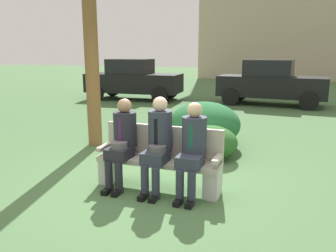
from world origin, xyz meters
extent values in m
plane|color=#466A3E|center=(0.00, 0.00, 0.00)|extent=(80.00, 80.00, 0.00)
cube|color=#B7AD9E|center=(0.16, -0.01, 0.42)|extent=(1.80, 0.44, 0.07)
cube|color=#B7AD9E|center=(0.16, 0.18, 0.68)|extent=(1.80, 0.06, 0.45)
cube|color=#B7AD9E|center=(-0.70, -0.01, 0.55)|extent=(0.08, 0.44, 0.06)
cube|color=#B7AD9E|center=(1.02, -0.01, 0.55)|extent=(0.08, 0.44, 0.06)
cube|color=silver|center=(-0.64, -0.01, 0.19)|extent=(0.20, 0.37, 0.38)
cube|color=silver|center=(0.96, -0.01, 0.19)|extent=(0.20, 0.37, 0.38)
cube|color=#23232D|center=(-0.37, -0.18, 0.53)|extent=(0.32, 0.38, 0.16)
cylinder|color=#23232D|center=(-0.45, -0.37, 0.23)|extent=(0.11, 0.11, 0.45)
cylinder|color=#23232D|center=(-0.29, -0.37, 0.23)|extent=(0.11, 0.11, 0.45)
cube|color=black|center=(-0.45, -0.43, 0.04)|extent=(0.09, 0.22, 0.07)
cube|color=black|center=(-0.29, -0.43, 0.04)|extent=(0.09, 0.22, 0.07)
cylinder|color=#23232D|center=(-0.37, 0.01, 0.84)|extent=(0.34, 0.34, 0.51)
cube|color=#4C1951|center=(-0.37, -0.16, 0.86)|extent=(0.05, 0.01, 0.33)
sphere|color=#9E7556|center=(-0.37, 0.01, 1.19)|extent=(0.21, 0.21, 0.21)
cylinder|color=#595959|center=(-0.37, -0.20, 0.66)|extent=(0.24, 0.24, 0.09)
cube|color=#2D3342|center=(0.18, -0.18, 0.53)|extent=(0.32, 0.38, 0.16)
cylinder|color=#2D3342|center=(0.10, -0.37, 0.23)|extent=(0.11, 0.11, 0.45)
cylinder|color=#2D3342|center=(0.26, -0.37, 0.23)|extent=(0.11, 0.11, 0.45)
cube|color=black|center=(0.10, -0.43, 0.04)|extent=(0.09, 0.22, 0.07)
cube|color=black|center=(0.26, -0.43, 0.04)|extent=(0.09, 0.22, 0.07)
cylinder|color=#2D3342|center=(0.18, 0.01, 0.86)|extent=(0.34, 0.34, 0.57)
cube|color=black|center=(0.18, -0.16, 0.88)|extent=(0.05, 0.01, 0.36)
sphere|color=beige|center=(0.18, 0.01, 1.24)|extent=(0.21, 0.21, 0.21)
cylinder|color=#4B4B4B|center=(0.22, -0.20, 0.66)|extent=(0.24, 0.24, 0.09)
cube|color=#2D3342|center=(0.68, -0.18, 0.53)|extent=(0.32, 0.38, 0.16)
cylinder|color=#2D3342|center=(0.60, -0.37, 0.23)|extent=(0.11, 0.11, 0.45)
cylinder|color=#2D3342|center=(0.76, -0.37, 0.23)|extent=(0.11, 0.11, 0.45)
cube|color=black|center=(0.60, -0.43, 0.04)|extent=(0.09, 0.22, 0.07)
cube|color=black|center=(0.76, -0.43, 0.04)|extent=(0.09, 0.22, 0.07)
cylinder|color=#2D3342|center=(0.68, 0.01, 0.84)|extent=(0.34, 0.34, 0.51)
cube|color=#144C3D|center=(0.68, -0.16, 0.86)|extent=(0.05, 0.01, 0.33)
sphere|color=tan|center=(0.68, 0.01, 1.19)|extent=(0.21, 0.21, 0.21)
cylinder|color=brown|center=(-2.01, 1.77, 2.44)|extent=(0.29, 0.29, 4.88)
ellipsoid|color=#236434|center=(0.21, 2.48, 0.47)|extent=(1.51, 1.38, 0.94)
ellipsoid|color=#285A24|center=(0.55, 1.65, 0.31)|extent=(1.00, 0.91, 0.62)
cube|color=black|center=(-4.34, 8.54, 0.70)|extent=(3.99, 1.82, 0.76)
cube|color=black|center=(-4.49, 8.53, 1.38)|extent=(1.79, 1.47, 0.60)
cylinder|color=black|center=(-3.03, 9.41, 0.32)|extent=(0.65, 0.18, 0.64)
cylinder|color=black|center=(-2.92, 7.86, 0.32)|extent=(0.65, 0.18, 0.64)
cylinder|color=black|center=(-5.75, 9.23, 0.32)|extent=(0.65, 0.18, 0.64)
cylinder|color=black|center=(-5.65, 7.67, 0.32)|extent=(0.65, 0.18, 0.64)
cube|color=black|center=(1.18, 8.96, 0.70)|extent=(4.01, 1.87, 0.76)
cube|color=black|center=(1.03, 8.97, 1.38)|extent=(1.80, 1.49, 0.60)
cylinder|color=black|center=(2.60, 9.63, 0.32)|extent=(0.65, 0.19, 0.64)
cylinder|color=black|center=(2.48, 8.07, 0.32)|extent=(0.65, 0.19, 0.64)
cylinder|color=black|center=(-0.12, 9.85, 0.32)|extent=(0.65, 0.19, 0.64)
cylinder|color=black|center=(-0.24, 8.29, 0.32)|extent=(0.65, 0.19, 0.64)
camera|label=1|loc=(1.89, -4.35, 1.95)|focal=36.24mm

